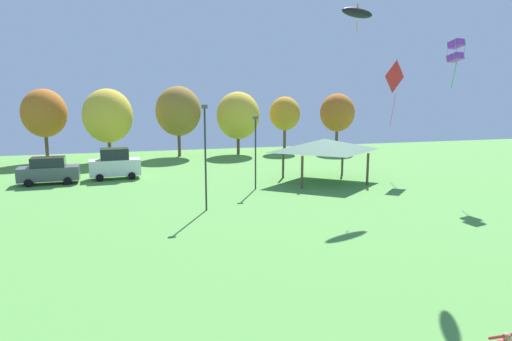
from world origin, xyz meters
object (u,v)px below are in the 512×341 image
(light_post_1, at_px, (256,148))
(treeline_tree_5, at_px, (285,114))
(park_pavilion, at_px, (324,145))
(treeline_tree_4, at_px, (238,116))
(kite_flying_4, at_px, (456,51))
(light_post_0, at_px, (205,152))
(treeline_tree_3, at_px, (178,111))
(parked_car_second_from_left, at_px, (115,164))
(treeline_tree_1, at_px, (44,113))
(treeline_tree_2, at_px, (108,116))
(parked_car_leftmost, at_px, (49,171))
(kite_flying_1, at_px, (394,78))
(treeline_tree_6, at_px, (337,113))
(kite_flying_5, at_px, (357,13))

(light_post_1, height_order, treeline_tree_5, treeline_tree_5)
(park_pavilion, distance_m, treeline_tree_4, 18.34)
(kite_flying_4, height_order, light_post_0, kite_flying_4)
(treeline_tree_5, bearing_deg, treeline_tree_3, -177.40)
(light_post_0, bearing_deg, light_post_1, 48.42)
(kite_flying_4, xyz_separation_m, parked_car_second_from_left, (-24.74, 11.40, -9.15))
(treeline_tree_3, bearing_deg, treeline_tree_1, -177.62)
(treeline_tree_1, xyz_separation_m, treeline_tree_2, (6.44, -1.55, -0.29))
(treeline_tree_5, bearing_deg, parked_car_leftmost, -151.17)
(kite_flying_1, relative_size, light_post_0, 0.86)
(park_pavilion, relative_size, treeline_tree_2, 0.94)
(treeline_tree_3, distance_m, treeline_tree_5, 13.11)
(kite_flying_1, distance_m, treeline_tree_6, 16.59)
(light_post_0, bearing_deg, treeline_tree_2, 106.48)
(light_post_1, distance_m, treeline_tree_3, 20.09)
(park_pavilion, xyz_separation_m, treeline_tree_2, (-17.82, 15.97, 1.82))
(kite_flying_1, xyz_separation_m, treeline_tree_4, (-10.24, 16.77, -3.99))
(parked_car_second_from_left, distance_m, park_pavilion, 18.03)
(kite_flying_5, distance_m, light_post_1, 12.17)
(kite_flying_1, xyz_separation_m, treeline_tree_1, (-31.30, 16.29, -3.42))
(treeline_tree_1, height_order, treeline_tree_4, treeline_tree_1)
(treeline_tree_3, relative_size, treeline_tree_4, 1.08)
(kite_flying_4, relative_size, treeline_tree_2, 0.46)
(light_post_0, bearing_deg, treeline_tree_3, 87.96)
(treeline_tree_2, bearing_deg, park_pavilion, -41.87)
(kite_flying_1, relative_size, parked_car_leftmost, 1.22)
(kite_flying_4, relative_size, parked_car_second_from_left, 0.82)
(parked_car_second_from_left, relative_size, treeline_tree_5, 0.63)
(parked_car_leftmost, bearing_deg, light_post_0, -48.87)
(kite_flying_4, xyz_separation_m, kite_flying_5, (-7.45, 1.20, 2.54))
(parked_car_second_from_left, bearing_deg, light_post_0, -68.29)
(parked_car_second_from_left, height_order, treeline_tree_5, treeline_tree_5)
(parked_car_leftmost, xyz_separation_m, treeline_tree_6, (31.42, 12.32, 3.73))
(park_pavilion, height_order, light_post_1, light_post_1)
(parked_car_leftmost, bearing_deg, park_pavilion, -14.73)
(parked_car_second_from_left, bearing_deg, treeline_tree_6, 20.17)
(treeline_tree_1, relative_size, treeline_tree_2, 1.00)
(treeline_tree_2, height_order, treeline_tree_6, treeline_tree_2)
(kite_flying_4, distance_m, treeline_tree_6, 23.55)
(kite_flying_1, relative_size, kite_flying_5, 1.84)
(kite_flying_5, relative_size, park_pavilion, 0.43)
(treeline_tree_2, distance_m, treeline_tree_4, 14.77)
(kite_flying_1, relative_size, treeline_tree_6, 0.81)
(kite_flying_1, height_order, kite_flying_5, kite_flying_5)
(kite_flying_4, relative_size, parked_car_leftmost, 0.75)
(treeline_tree_1, relative_size, treeline_tree_3, 0.96)
(light_post_1, bearing_deg, kite_flying_4, -16.12)
(kite_flying_4, xyz_separation_m, treeline_tree_4, (-10.95, 23.59, -5.81))
(treeline_tree_1, distance_m, treeline_tree_5, 27.18)
(treeline_tree_3, bearing_deg, kite_flying_4, -52.86)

